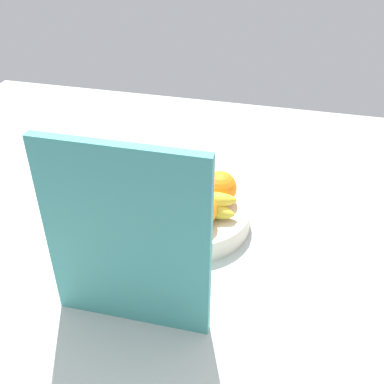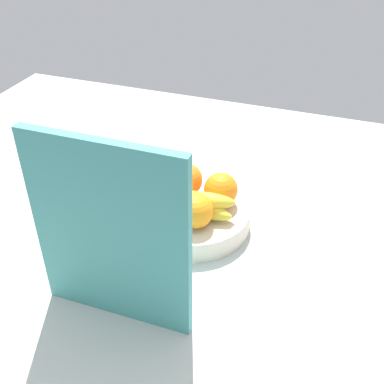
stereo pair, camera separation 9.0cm
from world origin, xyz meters
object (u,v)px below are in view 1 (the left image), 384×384
(orange_back_left, at_px, (220,188))
(cutting_board, at_px, (126,241))
(banana_bunch, at_px, (197,203))
(orange_front_left, at_px, (184,180))
(orange_front_right, at_px, (167,203))
(thermos_tumbler, at_px, (91,177))
(fruit_bowl, at_px, (192,215))
(orange_center, at_px, (199,210))

(orange_back_left, xyz_separation_m, cutting_board, (0.10, 0.32, 0.09))
(orange_back_left, bearing_deg, banana_bunch, 56.74)
(orange_front_left, bearing_deg, banana_bunch, 123.89)
(orange_front_left, height_order, cutting_board, cutting_board)
(orange_front_left, xyz_separation_m, orange_back_left, (-0.09, 0.01, 0.00))
(orange_front_right, xyz_separation_m, thermos_tumbler, (0.21, -0.07, -0.01))
(orange_front_right, height_order, cutting_board, cutting_board)
(banana_bunch, distance_m, thermos_tumbler, 0.27)
(fruit_bowl, xyz_separation_m, orange_center, (-0.03, 0.06, 0.06))
(cutting_board, xyz_separation_m, thermos_tumbler, (0.21, -0.31, -0.11))
(orange_center, xyz_separation_m, banana_bunch, (0.01, -0.03, -0.01))
(orange_front_right, distance_m, cutting_board, 0.26)
(fruit_bowl, xyz_separation_m, orange_front_right, (0.04, 0.05, 0.06))
(orange_front_right, xyz_separation_m, orange_back_left, (-0.10, -0.08, 0.00))
(fruit_bowl, distance_m, orange_front_left, 0.08)
(orange_front_left, height_order, banana_bunch, orange_front_left)
(orange_center, distance_m, cutting_board, 0.26)
(orange_center, distance_m, orange_back_left, 0.10)
(fruit_bowl, distance_m, orange_center, 0.09)
(fruit_bowl, height_order, orange_front_right, orange_front_right)
(orange_back_left, xyz_separation_m, banana_bunch, (0.04, 0.06, -0.01))
(orange_front_right, bearing_deg, thermos_tumbler, -19.49)
(fruit_bowl, distance_m, orange_back_left, 0.09)
(orange_front_right, bearing_deg, orange_front_left, -97.36)
(orange_front_left, xyz_separation_m, banana_bunch, (-0.05, 0.07, -0.01))
(orange_front_left, xyz_separation_m, orange_front_right, (0.01, 0.09, 0.00))
(fruit_bowl, height_order, orange_center, orange_center)
(orange_front_left, bearing_deg, cutting_board, 88.23)
(orange_back_left, distance_m, banana_bunch, 0.07)
(orange_front_left, bearing_deg, orange_front_right, 82.64)
(banana_bunch, height_order, thermos_tumbler, thermos_tumbler)
(orange_front_right, relative_size, thermos_tumbler, 0.52)
(orange_front_left, bearing_deg, orange_center, 119.89)
(orange_center, xyz_separation_m, thermos_tumbler, (0.28, -0.08, -0.01))
(orange_front_left, relative_size, cutting_board, 0.21)
(fruit_bowl, relative_size, thermos_tumbler, 1.80)
(fruit_bowl, height_order, orange_back_left, orange_back_left)
(fruit_bowl, relative_size, cutting_board, 0.73)
(orange_back_left, bearing_deg, fruit_bowl, 30.80)
(orange_front_right, bearing_deg, fruit_bowl, -131.59)
(orange_front_right, relative_size, orange_center, 1.00)
(orange_front_right, height_order, banana_bunch, orange_front_right)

